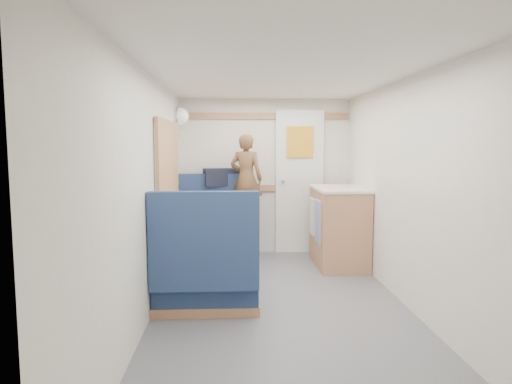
{
  "coord_description": "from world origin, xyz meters",
  "views": [
    {
      "loc": [
        -0.42,
        -3.67,
        1.42
      ],
      "look_at": [
        -0.18,
        0.9,
        0.94
      ],
      "focal_mm": 32.0,
      "sensor_mm": 36.0,
      "label": 1
    }
  ],
  "objects": [
    {
      "name": "ceiling",
      "position": [
        0.0,
        0.0,
        2.0
      ],
      "size": [
        4.5,
        4.5,
        0.0
      ],
      "primitive_type": "plane",
      "rotation": [
        3.14,
        0.0,
        0.0
      ],
      "color": "silver",
      "rests_on": "wall_back"
    },
    {
      "name": "wall_right",
      "position": [
        1.1,
        0.0,
        1.0
      ],
      "size": [
        0.02,
        4.5,
        2.0
      ],
      "primitive_type": "cube",
      "color": "silver",
      "rests_on": "floor"
    },
    {
      "name": "tray",
      "position": [
        -0.5,
        0.67,
        0.73
      ],
      "size": [
        0.36,
        0.4,
        0.02
      ],
      "primitive_type": "cube",
      "rotation": [
        0.0,
        0.0,
        0.41
      ],
      "color": "silver",
      "rests_on": "dinette_table"
    },
    {
      "name": "oak_trim_low",
      "position": [
        0.0,
        2.23,
        0.85
      ],
      "size": [
        2.15,
        0.02,
        0.08
      ],
      "primitive_type": "cube",
      "color": "#A9744C",
      "rests_on": "wall_back"
    },
    {
      "name": "cheese_block",
      "position": [
        -0.61,
        0.9,
        0.75
      ],
      "size": [
        0.1,
        0.07,
        0.03
      ],
      "primitive_type": "cube",
      "rotation": [
        0.0,
        0.0,
        0.1
      ],
      "color": "#E3D783",
      "rests_on": "tray"
    },
    {
      "name": "dome_light",
      "position": [
        -1.04,
        1.85,
        1.75
      ],
      "size": [
        0.2,
        0.2,
        0.2
      ],
      "primitive_type": "sphere",
      "color": "white",
      "rests_on": "wall_left"
    },
    {
      "name": "tumbler_mid",
      "position": [
        -0.72,
        1.36,
        0.77
      ],
      "size": [
        0.07,
        0.07,
        0.11
      ],
      "primitive_type": "cylinder",
      "color": "silver",
      "rests_on": "dinette_table"
    },
    {
      "name": "rear_door",
      "position": [
        0.45,
        2.22,
        0.97
      ],
      "size": [
        0.62,
        0.12,
        1.86
      ],
      "color": "white",
      "rests_on": "wall_back"
    },
    {
      "name": "dinette_table",
      "position": [
        -0.65,
        1.0,
        0.57
      ],
      "size": [
        0.62,
        0.92,
        0.72
      ],
      "color": "white",
      "rests_on": "floor"
    },
    {
      "name": "tumbler_left",
      "position": [
        -0.84,
        0.62,
        0.78
      ],
      "size": [
        0.07,
        0.07,
        0.12
      ],
      "primitive_type": "cylinder",
      "color": "white",
      "rests_on": "dinette_table"
    },
    {
      "name": "beer_glass",
      "position": [
        -0.48,
        1.16,
        0.77
      ],
      "size": [
        0.06,
        0.06,
        0.1
      ],
      "primitive_type": "cylinder",
      "color": "#925515",
      "rests_on": "dinette_table"
    },
    {
      "name": "wall_back",
      "position": [
        0.0,
        2.25,
        1.0
      ],
      "size": [
        2.2,
        0.02,
        2.0
      ],
      "primitive_type": "cube",
      "color": "silver",
      "rests_on": "floor"
    },
    {
      "name": "pepper_grinder",
      "position": [
        -0.56,
        1.15,
        0.77
      ],
      "size": [
        0.04,
        0.04,
        0.1
      ],
      "primitive_type": "cylinder",
      "color": "black",
      "rests_on": "dinette_table"
    },
    {
      "name": "duffel_bag",
      "position": [
        -0.56,
        2.12,
        1.01
      ],
      "size": [
        0.49,
        0.33,
        0.22
      ],
      "primitive_type": "cube",
      "rotation": [
        0.0,
        0.0,
        0.26
      ],
      "color": "black",
      "rests_on": "ledge"
    },
    {
      "name": "bread_loaf",
      "position": [
        -0.43,
        1.24,
        0.77
      ],
      "size": [
        0.21,
        0.27,
        0.1
      ],
      "primitive_type": "cube",
      "rotation": [
        0.0,
        0.0,
        0.4
      ],
      "color": "brown",
      "rests_on": "dinette_table"
    },
    {
      "name": "bench_near",
      "position": [
        -0.65,
        0.14,
        0.3
      ],
      "size": [
        0.9,
        0.59,
        1.05
      ],
      "color": "navy",
      "rests_on": "floor"
    },
    {
      "name": "galley_counter",
      "position": [
        0.82,
        1.55,
        0.47
      ],
      "size": [
        0.57,
        0.92,
        0.92
      ],
      "color": "#A9744C",
      "rests_on": "floor"
    },
    {
      "name": "floor",
      "position": [
        0.0,
        0.0,
        0.0
      ],
      "size": [
        4.5,
        4.5,
        0.0
      ],
      "primitive_type": "plane",
      "color": "#515156",
      "rests_on": "ground"
    },
    {
      "name": "person",
      "position": [
        -0.26,
        1.85,
        1.0
      ],
      "size": [
        0.46,
        0.38,
        1.1
      ],
      "primitive_type": "imported",
      "rotation": [
        0.0,
        0.0,
        2.82
      ],
      "color": "brown",
      "rests_on": "bench_far"
    },
    {
      "name": "side_window",
      "position": [
        -1.08,
        1.0,
        1.25
      ],
      "size": [
        0.04,
        1.3,
        0.72
      ],
      "primitive_type": "cube",
      "color": "#9A9E86",
      "rests_on": "wall_left"
    },
    {
      "name": "ledge",
      "position": [
        -0.65,
        2.12,
        0.88
      ],
      "size": [
        0.9,
        0.14,
        0.04
      ],
      "primitive_type": "cube",
      "color": "#A9744C",
      "rests_on": "bench_far"
    },
    {
      "name": "bench_far",
      "position": [
        -0.65,
        1.86,
        0.3
      ],
      "size": [
        0.9,
        0.59,
        1.05
      ],
      "color": "navy",
      "rests_on": "floor"
    },
    {
      "name": "wine_glass",
      "position": [
        -0.75,
        0.89,
        0.84
      ],
      "size": [
        0.08,
        0.08,
        0.17
      ],
      "color": "white",
      "rests_on": "dinette_table"
    },
    {
      "name": "salt_grinder",
      "position": [
        -0.71,
        0.93,
        0.77
      ],
      "size": [
        0.04,
        0.04,
        0.1
      ],
      "primitive_type": "cylinder",
      "color": "white",
      "rests_on": "dinette_table"
    },
    {
      "name": "orange_fruit",
      "position": [
        -0.46,
        0.72,
        0.77
      ],
      "size": [
        0.07,
        0.07,
        0.07
      ],
      "primitive_type": "sphere",
      "color": "orange",
      "rests_on": "tray"
    },
    {
      "name": "oak_trim_high",
      "position": [
        0.0,
        2.23,
        1.78
      ],
      "size": [
        2.15,
        0.02,
        0.08
      ],
      "primitive_type": "cube",
      "color": "#A9744C",
      "rests_on": "wall_back"
    },
    {
      "name": "wall_left",
      "position": [
        -1.1,
        0.0,
        1.0
      ],
      "size": [
        0.02,
        4.5,
        2.0
      ],
      "primitive_type": "cube",
      "color": "silver",
      "rests_on": "floor"
    }
  ]
}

